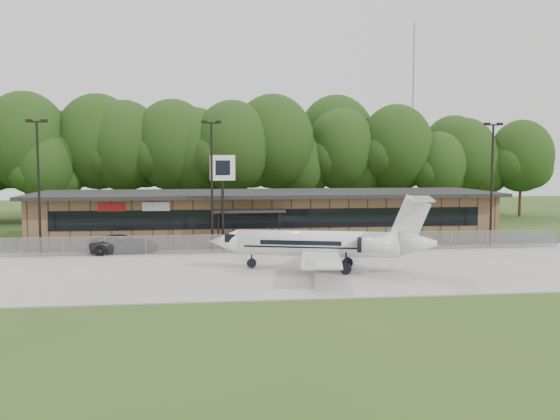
{
  "coord_description": "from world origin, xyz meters",
  "views": [
    {
      "loc": [
        -5.71,
        -32.37,
        7.38
      ],
      "look_at": [
        -0.19,
        12.0,
        3.61
      ],
      "focal_mm": 40.0,
      "sensor_mm": 36.0,
      "label": 1
    }
  ],
  "objects": [
    {
      "name": "apron",
      "position": [
        0.0,
        8.0,
        0.04
      ],
      "size": [
        64.0,
        18.0,
        0.08
      ],
      "primitive_type": "cube",
      "color": "#9E9B93",
      "rests_on": "ground"
    },
    {
      "name": "terminal",
      "position": [
        -0.0,
        23.94,
        2.18
      ],
      "size": [
        41.0,
        11.65,
        4.3
      ],
      "color": "brown",
      "rests_on": "ground"
    },
    {
      "name": "radio_mast",
      "position": [
        22.0,
        48.0,
        12.5
      ],
      "size": [
        0.2,
        0.2,
        25.0
      ],
      "primitive_type": "cylinder",
      "color": "gray",
      "rests_on": "ground"
    },
    {
      "name": "light_pole_left",
      "position": [
        -18.0,
        16.5,
        5.98
      ],
      "size": [
        1.55,
        0.3,
        10.23
      ],
      "color": "black",
      "rests_on": "ground"
    },
    {
      "name": "light_pole_right",
      "position": [
        18.0,
        16.5,
        5.98
      ],
      "size": [
        1.55,
        0.3,
        10.23
      ],
      "color": "black",
      "rests_on": "ground"
    },
    {
      "name": "parking_lot",
      "position": [
        0.0,
        19.5,
        0.03
      ],
      "size": [
        50.0,
        9.0,
        0.06
      ],
      "primitive_type": "cube",
      "color": "#383835",
      "rests_on": "ground"
    },
    {
      "name": "pole_sign",
      "position": [
        -4.15,
        16.8,
        5.79
      ],
      "size": [
        1.99,
        0.56,
        7.57
      ],
      "rotation": [
        0.0,
        0.0,
        0.17
      ],
      "color": "black",
      "rests_on": "ground"
    },
    {
      "name": "suv",
      "position": [
        -11.77,
        16.28,
        0.73
      ],
      "size": [
        5.68,
        3.54,
        1.47
      ],
      "primitive_type": "imported",
      "rotation": [
        0.0,
        0.0,
        1.79
      ],
      "color": "#2D2D30",
      "rests_on": "ground"
    },
    {
      "name": "ground",
      "position": [
        0.0,
        0.0,
        0.0
      ],
      "size": [
        160.0,
        160.0,
        0.0
      ],
      "primitive_type": "plane",
      "color": "#2D4E1C",
      "rests_on": "ground"
    },
    {
      "name": "light_pole_mid",
      "position": [
        -5.0,
        16.5,
        5.98
      ],
      "size": [
        1.55,
        0.3,
        10.23
      ],
      "color": "black",
      "rests_on": "ground"
    },
    {
      "name": "fence",
      "position": [
        0.0,
        15.0,
        0.78
      ],
      "size": [
        46.0,
        0.04,
        1.52
      ],
      "color": "gray",
      "rests_on": "ground"
    },
    {
      "name": "business_jet",
      "position": [
        2.16,
        6.75,
        1.79
      ],
      "size": [
        14.74,
        13.23,
        5.0
      ],
      "rotation": [
        0.0,
        0.0,
        -0.28
      ],
      "color": "white",
      "rests_on": "ground"
    },
    {
      "name": "treeline",
      "position": [
        0.0,
        42.0,
        7.5
      ],
      "size": [
        72.0,
        12.0,
        15.0
      ],
      "primitive_type": null,
      "color": "#1C3C13",
      "rests_on": "ground"
    }
  ]
}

